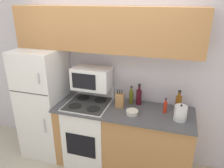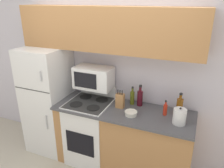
{
  "view_description": "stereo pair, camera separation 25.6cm",
  "coord_description": "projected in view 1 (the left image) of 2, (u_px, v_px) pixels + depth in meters",
  "views": [
    {
      "loc": [
        0.93,
        -2.23,
        2.32
      ],
      "look_at": [
        0.16,
        0.28,
        1.28
      ],
      "focal_mm": 35.0,
      "sensor_mm": 36.0,
      "label": 1
    },
    {
      "loc": [
        1.17,
        -2.14,
        2.32
      ],
      "look_at": [
        0.16,
        0.28,
        1.28
      ],
      "focal_mm": 35.0,
      "sensor_mm": 36.0,
      "label": 2
    }
  ],
  "objects": [
    {
      "name": "bottle_hot_sauce",
      "position": [
        165.0,
        107.0,
        2.81
      ],
      "size": [
        0.05,
        0.05,
        0.2
      ],
      "color": "red",
      "rests_on": "lower_cabinets"
    },
    {
      "name": "stove",
      "position": [
        89.0,
        131.0,
        3.23
      ],
      "size": [
        0.59,
        0.64,
        1.11
      ],
      "color": "white",
      "rests_on": "ground_plane"
    },
    {
      "name": "wall_back",
      "position": [
        109.0,
        74.0,
        3.21
      ],
      "size": [
        8.0,
        0.05,
        2.55
      ],
      "color": "silver",
      "rests_on": "ground_plane"
    },
    {
      "name": "bottle_wine_red",
      "position": [
        139.0,
        96.0,
        3.02
      ],
      "size": [
        0.08,
        0.08,
        0.3
      ],
      "color": "#470F19",
      "rests_on": "lower_cabinets"
    },
    {
      "name": "bottle_whiskey",
      "position": [
        178.0,
        102.0,
        2.86
      ],
      "size": [
        0.08,
        0.08,
        0.28
      ],
      "color": "brown",
      "rests_on": "lower_cabinets"
    },
    {
      "name": "kettle",
      "position": [
        180.0,
        113.0,
        2.63
      ],
      "size": [
        0.15,
        0.15,
        0.21
      ],
      "color": "white",
      "rests_on": "lower_cabinets"
    },
    {
      "name": "bowl",
      "position": [
        132.0,
        112.0,
        2.78
      ],
      "size": [
        0.16,
        0.16,
        0.06
      ],
      "color": "silver",
      "rests_on": "lower_cabinets"
    },
    {
      "name": "microwave",
      "position": [
        92.0,
        78.0,
        3.08
      ],
      "size": [
        0.54,
        0.31,
        0.31
      ],
      "color": "white",
      "rests_on": "stove"
    },
    {
      "name": "bottle_olive_oil",
      "position": [
        131.0,
        97.0,
        3.05
      ],
      "size": [
        0.06,
        0.06,
        0.26
      ],
      "color": "#5B6619",
      "rests_on": "lower_cabinets"
    },
    {
      "name": "knife_block",
      "position": [
        120.0,
        100.0,
        2.94
      ],
      "size": [
        0.11,
        0.08,
        0.26
      ],
      "color": "#B27A47",
      "rests_on": "lower_cabinets"
    },
    {
      "name": "refrigerator",
      "position": [
        44.0,
        103.0,
        3.32
      ],
      "size": [
        0.62,
        0.66,
        1.66
      ],
      "color": "white",
      "rests_on": "ground_plane"
    },
    {
      "name": "lower_cabinets",
      "position": [
        123.0,
        138.0,
        3.11
      ],
      "size": [
        1.86,
        0.66,
        0.93
      ],
      "color": "#B27A47",
      "rests_on": "ground_plane"
    },
    {
      "name": "upper_cabinets",
      "position": [
        104.0,
        29.0,
        2.8
      ],
      "size": [
        2.48,
        0.33,
        0.57
      ],
      "color": "#B27A47",
      "rests_on": "refrigerator"
    }
  ]
}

